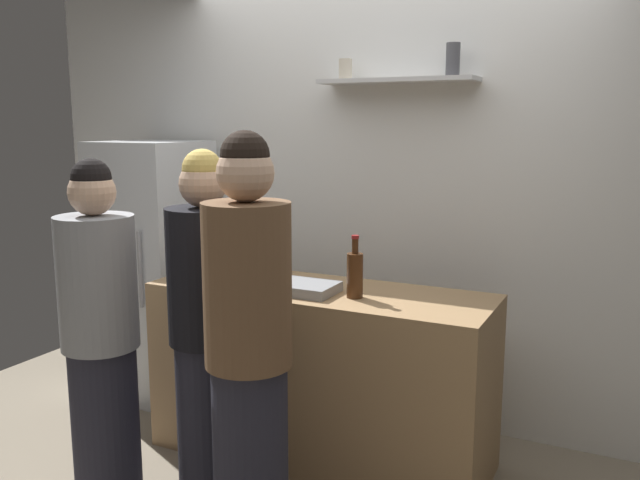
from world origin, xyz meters
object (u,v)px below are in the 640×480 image
wine_bottle_pale_glass (220,265)px  utensil_holder (265,261)px  person_blonde (207,334)px  person_grey_hoodie (101,340)px  person_brown_jacket (249,354)px  refrigerator (155,270)px  wine_bottle_dark_glass (237,250)px  water_bottle_plastic (270,259)px  baking_pan (302,288)px  wine_bottle_amber_glass (355,274)px

wine_bottle_pale_glass → utensil_holder: bearing=87.0°
person_blonde → person_grey_hoodie: bearing=-106.9°
person_brown_jacket → refrigerator: bearing=-106.2°
person_grey_hoodie → person_brown_jacket: bearing=-55.2°
wine_bottle_pale_glass → person_brown_jacket: bearing=-48.2°
utensil_holder → person_brown_jacket: bearing=-62.0°
wine_bottle_pale_glass → person_brown_jacket: person_brown_jacket is taller
wine_bottle_pale_glass → person_grey_hoodie: person_grey_hoodie is taller
utensil_holder → wine_bottle_dark_glass: 0.16m
utensil_holder → water_bottle_plastic: 0.16m
refrigerator → wine_bottle_pale_glass: bearing=-30.1°
refrigerator → baking_pan: size_ratio=4.75×
wine_bottle_amber_glass → water_bottle_plastic: bearing=162.7°
refrigerator → person_grey_hoodie: size_ratio=1.02×
baking_pan → refrigerator: bearing=162.2°
baking_pan → person_blonde: size_ratio=0.21×
baking_pan → wine_bottle_pale_glass: wine_bottle_pale_glass is taller
refrigerator → person_brown_jacket: 1.82m
person_brown_jacket → baking_pan: bearing=-145.7°
wine_bottle_dark_glass → person_brown_jacket: 1.20m
utensil_holder → person_blonde: (0.18, -0.80, -0.17)m
baking_pan → utensil_holder: size_ratio=1.61×
wine_bottle_pale_glass → wine_bottle_amber_glass: 0.71m
refrigerator → water_bottle_plastic: (0.97, -0.20, 0.20)m
person_blonde → person_grey_hoodie: size_ratio=1.02×
wine_bottle_amber_glass → person_brown_jacket: person_brown_jacket is taller
utensil_holder → wine_bottle_pale_glass: bearing=-93.0°
refrigerator → baking_pan: 1.34m
utensil_holder → wine_bottle_dark_glass: (-0.13, -0.08, 0.07)m
wine_bottle_pale_glass → water_bottle_plastic: size_ratio=1.34×
wine_bottle_dark_glass → wine_bottle_amber_glass: wine_bottle_dark_glass is taller
wine_bottle_dark_glass → wine_bottle_amber_glass: (0.80, -0.21, -0.01)m
water_bottle_plastic → person_brown_jacket: bearing=-64.0°
water_bottle_plastic → person_grey_hoodie: bearing=-110.0°
refrigerator → person_blonde: bearing=-40.3°
wine_bottle_amber_glass → person_brown_jacket: (-0.12, -0.76, -0.17)m
baking_pan → wine_bottle_pale_glass: 0.44m
wine_bottle_amber_glass → person_brown_jacket: size_ratio=0.18×
wine_bottle_amber_glass → water_bottle_plastic: size_ratio=1.33×
wine_bottle_pale_glass → person_brown_jacket: size_ratio=0.18×
refrigerator → person_brown_jacket: size_ratio=0.95×
baking_pan → person_grey_hoodie: person_grey_hoodie is taller
baking_pan → wine_bottle_pale_glass: size_ratio=1.11×
utensil_holder → person_brown_jacket: (0.56, -1.05, -0.12)m
wine_bottle_dark_glass → wine_bottle_amber_glass: 0.83m
refrigerator → wine_bottle_pale_glass: refrigerator is taller
person_grey_hoodie → person_blonde: bearing=-24.5°
wine_bottle_dark_glass → wine_bottle_pale_glass: wine_bottle_dark_glass is taller
wine_bottle_amber_glass → person_grey_hoodie: bearing=-141.1°
baking_pan → person_blonde: bearing=-115.1°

